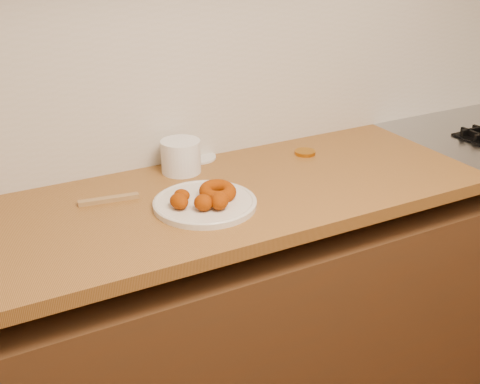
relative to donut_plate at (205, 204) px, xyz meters
name	(u,v)px	position (x,y,z in m)	size (l,w,h in m)	color
wall_back	(260,13)	(0.38, 0.37, 0.44)	(4.00, 0.02, 2.70)	beige
base_cabinet	(300,308)	(0.38, 0.06, -0.52)	(3.60, 0.60, 0.77)	#4C2B15
butcher_block	(106,225)	(-0.27, 0.06, -0.03)	(2.30, 0.62, 0.04)	brown
backsplash	(261,60)	(0.38, 0.36, 0.29)	(3.60, 0.02, 0.60)	beige
donut_plate	(205,204)	(0.00, 0.00, 0.00)	(0.29, 0.29, 0.02)	beige
ring_donut	(217,191)	(0.04, 0.01, 0.03)	(0.11, 0.11, 0.04)	#923600
fried_dough_chunks	(199,201)	(-0.03, -0.03, 0.03)	(0.16, 0.17, 0.05)	#923600
plastic_tub	(181,156)	(0.04, 0.26, 0.04)	(0.12, 0.12, 0.10)	silver
tub_lid	(198,157)	(0.13, 0.34, 0.00)	(0.12, 0.12, 0.01)	silver
brass_jar_lid	(305,152)	(0.47, 0.20, 0.00)	(0.07, 0.07, 0.01)	#BA7818
wooden_utensil	(109,199)	(-0.23, 0.16, 0.00)	(0.17, 0.02, 0.01)	olive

